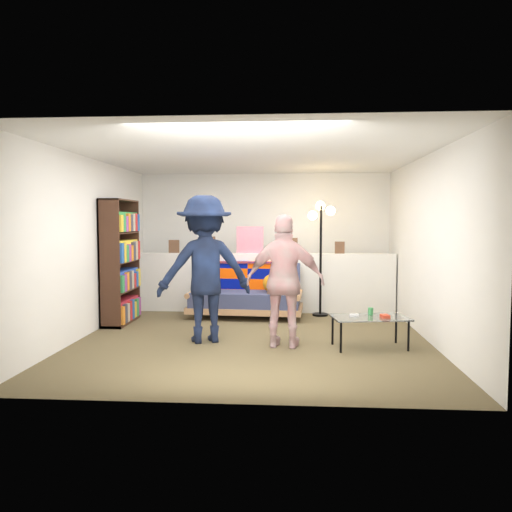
{
  "coord_description": "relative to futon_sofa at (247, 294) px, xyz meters",
  "views": [
    {
      "loc": [
        0.49,
        -6.58,
        1.54
      ],
      "look_at": [
        0.0,
        0.4,
        1.05
      ],
      "focal_mm": 35.0,
      "sensor_mm": 36.0,
      "label": 1
    }
  ],
  "objects": [
    {
      "name": "bookshelf",
      "position": [
        -1.87,
        -0.63,
        0.51
      ],
      "size": [
        0.31,
        0.93,
        1.86
      ],
      "color": "#321A10",
      "rests_on": "ground"
    },
    {
      "name": "room_shell",
      "position": [
        0.21,
        -0.9,
        1.31
      ],
      "size": [
        4.6,
        5.05,
        2.45
      ],
      "color": "silver",
      "rests_on": "ground"
    },
    {
      "name": "ground",
      "position": [
        0.21,
        -1.37,
        -0.36
      ],
      "size": [
        5.0,
        5.0,
        0.0
      ],
      "primitive_type": "plane",
      "color": "brown",
      "rests_on": "ground"
    },
    {
      "name": "ledge_decor",
      "position": [
        -0.01,
        0.41,
        0.82
      ],
      "size": [
        2.97,
        0.02,
        0.45
      ],
      "color": "brown",
      "rests_on": "half_wall_ledge"
    },
    {
      "name": "futon_sofa",
      "position": [
        0.0,
        0.0,
        0.0
      ],
      "size": [
        1.85,
        0.97,
        0.78
      ],
      "color": "#A97A52",
      "rests_on": "ground"
    },
    {
      "name": "person_left",
      "position": [
        -0.39,
        -1.69,
        0.57
      ],
      "size": [
        1.37,
        1.05,
        1.87
      ],
      "primitive_type": "imported",
      "rotation": [
        0.0,
        0.0,
        3.48
      ],
      "color": "black",
      "rests_on": "ground"
    },
    {
      "name": "coffee_table",
      "position": [
        1.67,
        -1.88,
        -0.01
      ],
      "size": [
        0.98,
        0.64,
        0.47
      ],
      "color": "black",
      "rests_on": "ground"
    },
    {
      "name": "floor_lamp",
      "position": [
        1.19,
        0.19,
        0.96
      ],
      "size": [
        0.43,
        0.35,
        1.86
      ],
      "color": "black",
      "rests_on": "ground"
    },
    {
      "name": "half_wall_ledge",
      "position": [
        0.21,
        0.43,
        0.14
      ],
      "size": [
        4.45,
        0.15,
        1.0
      ],
      "primitive_type": "cube",
      "color": "silver",
      "rests_on": "ground"
    },
    {
      "name": "person_right",
      "position": [
        0.64,
        -1.92,
        0.45
      ],
      "size": [
        0.99,
        0.51,
        1.62
      ],
      "primitive_type": "imported",
      "rotation": [
        0.0,
        0.0,
        3.02
      ],
      "color": "pink",
      "rests_on": "ground"
    }
  ]
}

